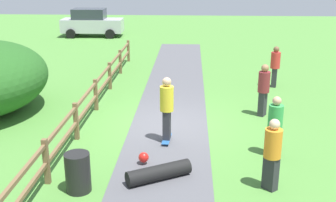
# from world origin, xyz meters

# --- Properties ---
(ground_plane) EXTENTS (60.00, 60.00, 0.00)m
(ground_plane) POSITION_xyz_m (0.00, 0.00, 0.00)
(ground_plane) COLOR #4C8438
(asphalt_path) EXTENTS (2.40, 28.00, 0.02)m
(asphalt_path) POSITION_xyz_m (0.00, 0.00, 0.01)
(asphalt_path) COLOR #515156
(asphalt_path) RESTS_ON ground_plane
(wooden_fence) EXTENTS (0.12, 18.12, 1.10)m
(wooden_fence) POSITION_xyz_m (-2.60, 0.00, 0.67)
(wooden_fence) COLOR brown
(wooden_fence) RESTS_ON ground_plane
(trash_bin) EXTENTS (0.56, 0.56, 0.90)m
(trash_bin) POSITION_xyz_m (-1.80, -4.15, 0.45)
(trash_bin) COLOR black
(trash_bin) RESTS_ON ground_plane
(skater_riding) EXTENTS (0.41, 0.81, 1.87)m
(skater_riding) POSITION_xyz_m (-0.00, -1.33, 1.07)
(skater_riding) COLOR #265999
(skater_riding) RESTS_ON asphalt_path
(skater_fallen) EXTENTS (1.54, 1.46, 0.36)m
(skater_fallen) POSITION_xyz_m (-0.09, -3.52, 0.20)
(skater_fallen) COLOR black
(skater_fallen) RESTS_ON asphalt_path
(bystander_orange) EXTENTS (0.54, 0.54, 1.67)m
(bystander_orange) POSITION_xyz_m (2.46, -3.83, 0.92)
(bystander_orange) COLOR #2D2D33
(bystander_orange) RESTS_ON ground_plane
(bystander_red) EXTENTS (0.46, 0.46, 1.68)m
(bystander_red) POSITION_xyz_m (4.08, 4.57, 0.92)
(bystander_red) COLOR #2D2D33
(bystander_red) RESTS_ON ground_plane
(bystander_maroon) EXTENTS (0.52, 0.52, 1.75)m
(bystander_maroon) POSITION_xyz_m (3.05, 1.03, 0.97)
(bystander_maroon) COLOR #2D2D33
(bystander_maroon) RESTS_ON ground_plane
(bystander_green) EXTENTS (0.43, 0.43, 1.63)m
(bystander_green) POSITION_xyz_m (2.85, -2.06, 0.89)
(bystander_green) COLOR #2D2D33
(bystander_green) RESTS_ON ground_plane
(parked_car_silver) EXTENTS (4.24, 2.08, 1.92)m
(parked_car_silver) POSITION_xyz_m (-6.31, 16.79, 0.96)
(parked_car_silver) COLOR #B7B7BC
(parked_car_silver) RESTS_ON ground_plane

